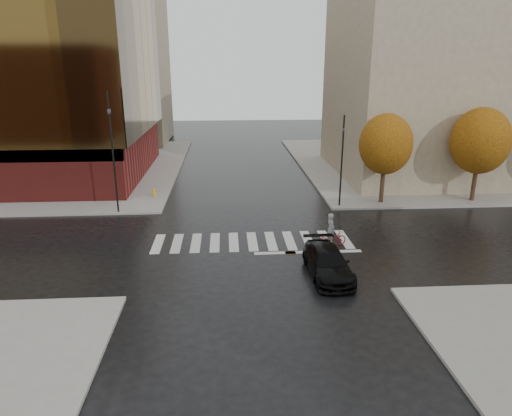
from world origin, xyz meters
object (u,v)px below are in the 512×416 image
at_px(traffic_light_ne, 342,156).
at_px(fire_hydrant, 154,192).
at_px(sedan, 328,263).
at_px(traffic_light_nw, 112,144).
at_px(cyclist, 332,235).

bearing_deg(traffic_light_ne, fire_hydrant, -22.70).
relative_size(sedan, traffic_light_ne, 0.72).
bearing_deg(fire_hydrant, sedan, -53.51).
distance_m(sedan, traffic_light_nw, 16.81).
height_order(sedan, traffic_light_nw, traffic_light_nw).
distance_m(cyclist, traffic_light_nw, 15.65).
bearing_deg(cyclist, traffic_light_ne, -29.96).
height_order(traffic_light_ne, fire_hydrant, traffic_light_ne).
bearing_deg(traffic_light_ne, traffic_light_nw, -7.78).
distance_m(cyclist, traffic_light_ne, 8.16).
distance_m(sedan, fire_hydrant, 17.65).
relative_size(traffic_light_nw, traffic_light_ne, 1.26).
distance_m(cyclist, fire_hydrant, 15.56).
relative_size(sedan, cyclist, 2.39).
bearing_deg(cyclist, traffic_light_nw, 50.63).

